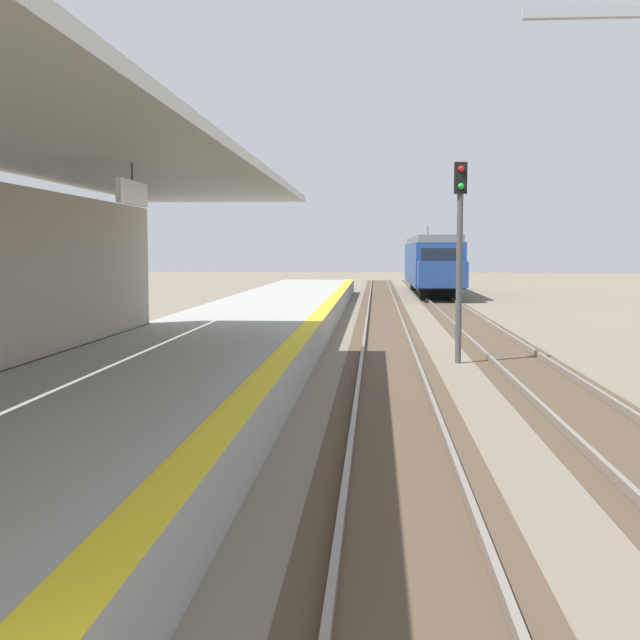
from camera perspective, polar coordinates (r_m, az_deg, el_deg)
name	(u,v)px	position (r m, az deg, el deg)	size (l,w,h in m)	color
station_platform	(192,364)	(18.22, -8.94, -3.04)	(5.00, 80.00, 0.91)	#999993
track_pair_nearest_platform	(389,360)	(21.79, 4.83, -2.77)	(2.34, 120.00, 0.16)	#4C3D2D
track_pair_middle	(519,361)	(22.11, 13.69, -2.78)	(2.34, 120.00, 0.16)	#4C3D2D
approaching_train	(431,262)	(56.13, 7.77, 4.03)	(2.93, 19.60, 4.76)	navy
rail_signal_post	(460,241)	(21.52, 9.72, 5.47)	(0.32, 0.34, 5.20)	#4C4C4C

